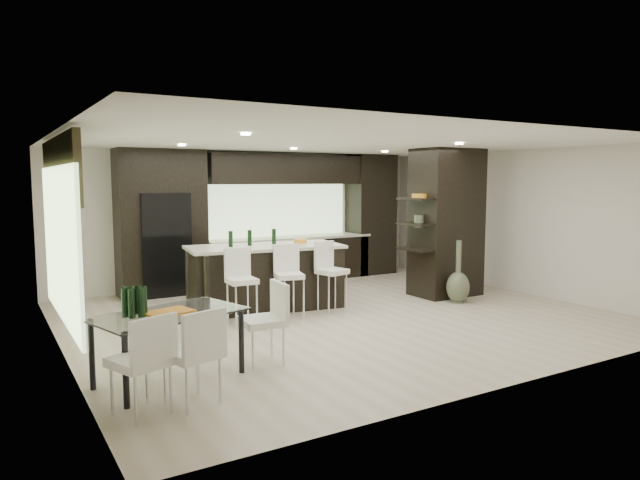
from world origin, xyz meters
TOP-DOWN VIEW (x-y plane):
  - ground at (0.00, 0.00)m, footprint 8.00×8.00m
  - back_wall at (0.00, 3.50)m, footprint 8.00×0.02m
  - left_wall at (-4.00, 0.00)m, footprint 0.02×7.00m
  - right_wall at (4.00, 0.00)m, footprint 0.02×7.00m
  - ceiling at (0.00, 0.00)m, footprint 8.00×7.00m
  - window_left at (-3.96, 0.20)m, footprint 0.04×3.20m
  - window_back at (0.60, 3.46)m, footprint 3.40×0.04m
  - stone_accent at (-3.93, 0.20)m, footprint 0.08×3.00m
  - ceiling_spots at (0.00, 0.25)m, footprint 4.00×3.00m
  - back_cabinetry at (0.50, 3.17)m, footprint 6.80×0.68m
  - refrigerator at (-1.90, 3.12)m, footprint 0.90×0.68m
  - partition_column at (2.60, 0.40)m, footprint 1.20×0.80m
  - kitchen_island at (-0.76, 1.11)m, footprint 2.68×1.45m
  - stool_left at (-1.54, 0.26)m, footprint 0.43×0.43m
  - stool_mid at (-0.76, 0.26)m, footprint 0.50×0.50m
  - stool_right at (0.02, 0.26)m, footprint 0.49×0.49m
  - bench at (0.46, 1.81)m, footprint 1.19×0.48m
  - floor_vase at (2.30, -0.24)m, footprint 0.51×0.51m
  - dining_table at (-3.13, -1.53)m, footprint 1.71×1.24m
  - chair_near at (-3.13, -2.27)m, footprint 0.58×0.58m
  - chair_far at (-3.61, -2.27)m, footprint 0.61×0.61m
  - chair_end at (-2.05, -1.53)m, footprint 0.51×0.51m

SIDE VIEW (x-z plane):
  - ground at x=0.00m, z-range 0.00..0.00m
  - bench at x=0.46m, z-range 0.00..0.46m
  - dining_table at x=-3.13m, z-range 0.00..0.74m
  - chair_near at x=-3.13m, z-range 0.00..0.87m
  - chair_far at x=-3.61m, z-range 0.00..0.87m
  - chair_end at x=-2.05m, z-range 0.00..0.88m
  - stool_left at x=-1.54m, z-range 0.00..0.91m
  - stool_mid at x=-0.76m, z-range 0.00..0.92m
  - stool_right at x=0.02m, z-range 0.00..0.92m
  - kitchen_island at x=-0.76m, z-range 0.00..1.06m
  - floor_vase at x=2.30m, z-range 0.00..1.09m
  - refrigerator at x=-1.90m, z-range 0.00..1.90m
  - back_wall at x=0.00m, z-range 0.00..2.70m
  - left_wall at x=-4.00m, z-range 0.00..2.70m
  - right_wall at x=4.00m, z-range 0.00..2.70m
  - window_left at x=-3.96m, z-range 0.40..2.30m
  - back_cabinetry at x=0.50m, z-range 0.00..2.70m
  - partition_column at x=2.60m, z-range 0.00..2.70m
  - window_back at x=0.60m, z-range 0.95..2.15m
  - stone_accent at x=-3.93m, z-range 1.85..2.65m
  - ceiling_spots at x=0.00m, z-range 2.67..2.69m
  - ceiling at x=0.00m, z-range 2.69..2.71m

